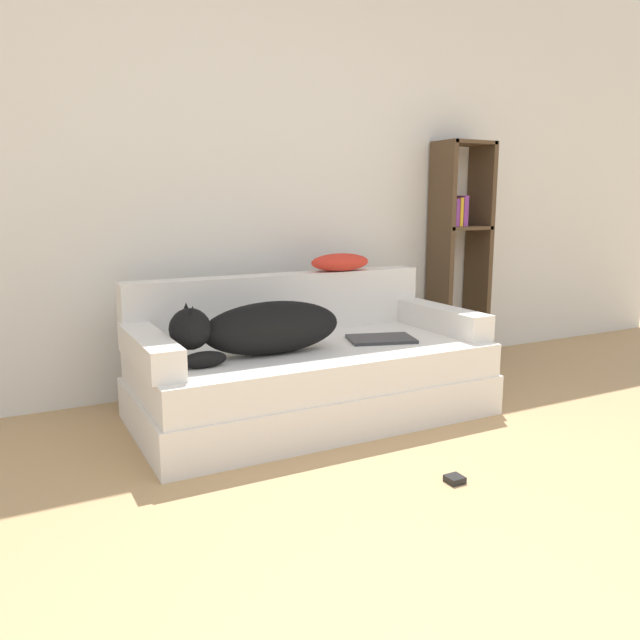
{
  "coord_description": "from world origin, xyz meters",
  "views": [
    {
      "loc": [
        -1.56,
        -0.68,
        1.13
      ],
      "look_at": [
        -0.12,
        2.06,
        0.54
      ],
      "focal_mm": 35.0,
      "sensor_mm": 36.0,
      "label": 1
    }
  ],
  "objects_px": {
    "dog": "(259,328)",
    "throw_pillow": "(340,262)",
    "power_adapter": "(455,479)",
    "laptop": "(381,339)",
    "couch": "(312,381)",
    "bookshelf": "(459,242)"
  },
  "relations": [
    {
      "from": "dog",
      "to": "throw_pillow",
      "type": "xyz_separation_m",
      "value": [
        0.71,
        0.46,
        0.25
      ]
    },
    {
      "from": "power_adapter",
      "to": "laptop",
      "type": "bearing_deg",
      "value": 75.68
    },
    {
      "from": "dog",
      "to": "laptop",
      "type": "xyz_separation_m",
      "value": [
        0.71,
        0.0,
        -0.13
      ]
    },
    {
      "from": "laptop",
      "to": "couch",
      "type": "bearing_deg",
      "value": -174.79
    },
    {
      "from": "laptop",
      "to": "bookshelf",
      "type": "xyz_separation_m",
      "value": [
        1.07,
        0.65,
        0.45
      ]
    },
    {
      "from": "laptop",
      "to": "power_adapter",
      "type": "bearing_deg",
      "value": -87.41
    },
    {
      "from": "couch",
      "to": "bookshelf",
      "type": "relative_size",
      "value": 1.2
    },
    {
      "from": "dog",
      "to": "power_adapter",
      "type": "bearing_deg",
      "value": -62.5
    },
    {
      "from": "laptop",
      "to": "bookshelf",
      "type": "relative_size",
      "value": 0.26
    },
    {
      "from": "laptop",
      "to": "dog",
      "type": "bearing_deg",
      "value": -162.72
    },
    {
      "from": "couch",
      "to": "throw_pillow",
      "type": "distance_m",
      "value": 0.79
    },
    {
      "from": "bookshelf",
      "to": "couch",
      "type": "bearing_deg",
      "value": -158.47
    },
    {
      "from": "couch",
      "to": "laptop",
      "type": "xyz_separation_m",
      "value": [
        0.38,
        -0.08,
        0.2
      ]
    },
    {
      "from": "couch",
      "to": "dog",
      "type": "distance_m",
      "value": 0.47
    },
    {
      "from": "laptop",
      "to": "bookshelf",
      "type": "distance_m",
      "value": 1.33
    },
    {
      "from": "couch",
      "to": "laptop",
      "type": "height_order",
      "value": "laptop"
    },
    {
      "from": "laptop",
      "to": "throw_pillow",
      "type": "relative_size",
      "value": 1.07
    },
    {
      "from": "couch",
      "to": "throw_pillow",
      "type": "bearing_deg",
      "value": 44.38
    },
    {
      "from": "couch",
      "to": "power_adapter",
      "type": "distance_m",
      "value": 1.02
    },
    {
      "from": "laptop",
      "to": "power_adapter",
      "type": "distance_m",
      "value": 1.02
    },
    {
      "from": "laptop",
      "to": "power_adapter",
      "type": "xyz_separation_m",
      "value": [
        -0.23,
        -0.92,
        -0.38
      ]
    },
    {
      "from": "dog",
      "to": "laptop",
      "type": "height_order",
      "value": "dog"
    }
  ]
}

